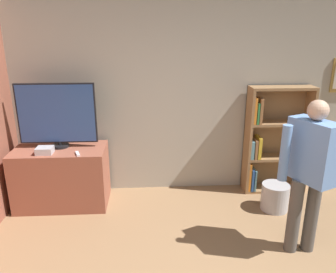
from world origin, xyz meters
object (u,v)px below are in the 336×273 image
at_px(television, 57,115).
at_px(waste_bin, 275,197).
at_px(bookshelf, 271,141).
at_px(game_console, 45,150).
at_px(person, 310,166).

xyz_separation_m(television, waste_bin, (2.71, -0.38, -1.01)).
relative_size(bookshelf, waste_bin, 4.33).
xyz_separation_m(television, game_console, (-0.12, -0.23, -0.38)).
height_order(television, person, person).
bearing_deg(person, game_console, -133.31).
height_order(game_console, waste_bin, game_console).
height_order(game_console, bookshelf, bookshelf).
relative_size(television, game_console, 5.02).
height_order(bookshelf, person, person).
bearing_deg(television, person, -24.17).
bearing_deg(game_console, waste_bin, -3.12).
bearing_deg(bookshelf, game_console, -172.15).
relative_size(game_console, person, 0.12).
height_order(bookshelf, waste_bin, bookshelf).
height_order(television, bookshelf, television).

